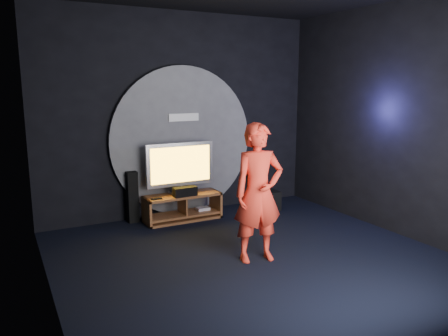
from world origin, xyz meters
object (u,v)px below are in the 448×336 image
at_px(media_console, 183,209).
at_px(player, 258,193).
at_px(tower_speaker_right, 254,182).
at_px(tower_speaker_left, 132,197).
at_px(subwoofer, 269,201).
at_px(tv, 180,166).

relative_size(media_console, player, 0.72).
bearing_deg(player, tower_speaker_right, 69.16).
height_order(tower_speaker_left, tower_speaker_right, same).
xyz_separation_m(media_console, player, (0.22, -2.05, 0.71)).
bearing_deg(media_console, subwoofer, -6.33).
height_order(media_console, tv, tv).
height_order(media_console, subwoofer, media_console).
bearing_deg(subwoofer, tv, 171.40).
relative_size(tower_speaker_right, player, 0.48).
xyz_separation_m(tv, tower_speaker_right, (1.61, 0.23, -0.50)).
height_order(tv, player, player).
bearing_deg(subwoofer, player, -127.30).
xyz_separation_m(media_console, tv, (-0.01, 0.07, 0.73)).
relative_size(media_console, tower_speaker_left, 1.51).
xyz_separation_m(media_console, tower_speaker_right, (1.60, 0.30, 0.24)).
bearing_deg(tv, player, -83.91).
relative_size(media_console, tv, 1.10).
height_order(media_console, player, player).
distance_m(media_console, subwoofer, 1.65).
bearing_deg(tower_speaker_left, subwoofer, -11.23).
xyz_separation_m(tower_speaker_right, player, (-1.38, -2.35, 0.47)).
bearing_deg(player, tower_speaker_left, 122.81).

